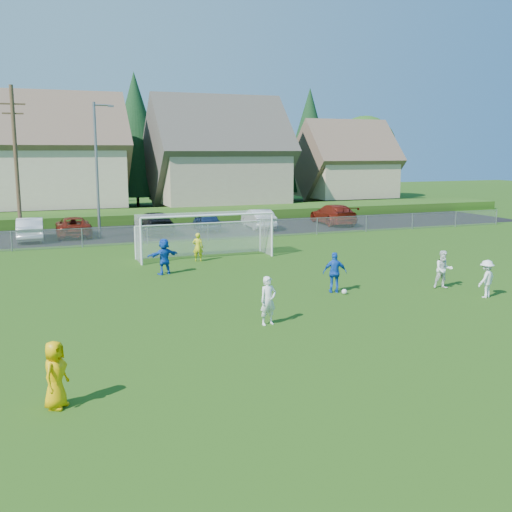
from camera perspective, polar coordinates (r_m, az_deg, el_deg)
The scene contains 23 objects.
ground at distance 18.91m, azimuth 8.82°, elevation -8.15°, with size 160.00×160.00×0.00m, color #193D0C.
asphalt_lot at distance 44.36m, azimuth -9.09°, elevation 2.33°, with size 60.00×60.00×0.00m, color black.
grass_embankment at distance 51.62m, azimuth -10.84°, elevation 3.79°, with size 70.00×6.00×0.80m, color #1E420F.
soccer_ball at distance 24.99m, azimuth 8.41°, elevation -3.38°, with size 0.22×0.22×0.22m, color white.
referee at distance 14.69m, azimuth -18.57°, elevation -10.66°, with size 0.78×0.51×1.60m, color #EAAB04.
player_white_a at distance 20.33m, azimuth 1.17°, elevation -4.27°, with size 0.61×0.40×1.68m, color white.
player_white_b at distance 26.86m, azimuth 17.42°, elevation -1.24°, with size 0.80×0.62×1.64m, color white.
player_white_c at distance 25.78m, azimuth 21.09°, elevation -2.04°, with size 0.99×0.57×1.54m, color white.
player_blue_a at distance 25.09m, azimuth 7.51°, elevation -1.57°, with size 1.00×0.42×1.70m, color blue.
player_blue_b at distance 28.89m, azimuth -8.75°, elevation -0.04°, with size 1.61×0.51×1.74m, color blue.
goalkeeper at distance 32.08m, azimuth -5.55°, elevation 0.85°, with size 0.56×0.37×1.54m, color yellow.
car_b at distance 42.10m, azimuth -20.70°, elevation 2.43°, with size 1.61×4.62×1.52m, color silver.
car_c at distance 43.11m, azimuth -17.01°, elevation 2.70°, with size 2.26×4.91×1.36m, color #66170B.
car_d at distance 43.15m, azimuth -9.68°, elevation 3.12°, with size 2.15×5.29×1.54m, color black.
car_e at distance 44.39m, azimuth -4.71°, elevation 3.32°, with size 1.64×4.08×1.39m, color #142547.
car_f at distance 45.40m, azimuth 0.23°, elevation 3.56°, with size 1.56×4.48×1.47m, color #B2B2B2.
car_g at distance 48.46m, azimuth 7.37°, elevation 3.96°, with size 2.25×5.52×1.60m, color maroon.
soccer_goal at distance 33.12m, azimuth -5.01°, elevation 2.65°, with size 7.42×1.90×2.50m.
chainlink_fence at distance 38.96m, azimuth -7.42°, elevation 2.23°, with size 52.06×0.06×1.20m.
streetlight at distance 41.80m, azimuth -14.86°, elevation 8.30°, with size 1.38×0.18×9.00m.
utility_pole at distance 42.54m, azimuth -21.88°, elevation 8.36°, with size 1.60×0.26×10.00m.
houses_row at distance 59.05m, azimuth -10.47°, elevation 11.30°, with size 53.90×11.45×13.27m.
tree_row at distance 65.06m, azimuth -12.33°, elevation 10.73°, with size 65.98×12.36×13.80m.
Camera 1 is at (-9.05, -15.53, 5.86)m, focal length 42.00 mm.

